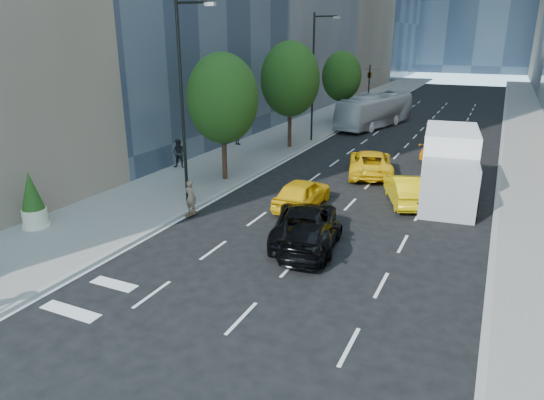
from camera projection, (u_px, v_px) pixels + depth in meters
The scene contains 21 objects.
ground at pixel (268, 261), 19.09m from camera, with size 160.00×160.00×0.00m, color black.
sidewalk_left at pixel (316, 124), 48.40m from camera, with size 6.00×120.00×0.15m, color slate.
sidewalk_right at pixel (528, 140), 40.76m from camera, with size 4.00×120.00×0.15m, color slate.
lamp_near at pixel (184, 93), 23.19m from camera, with size 2.13×0.22×10.00m.
lamp_far at pixel (315, 70), 38.62m from camera, with size 2.13×0.22×10.00m.
tree_near at pixel (223, 99), 28.10m from camera, with size 4.20×4.20×7.46m.
tree_mid at pixel (290, 79), 36.56m from camera, with size 4.50×4.50×7.99m.
tree_far at pixel (342, 76), 47.93m from camera, with size 3.90×3.90×6.92m.
traffic_signal at pixel (370, 75), 54.59m from camera, with size 2.48×0.53×5.20m.
skateboarder at pixel (191, 200), 23.63m from camera, with size 0.62×0.41×1.71m, color brown.
black_sedan_lincoln at pixel (305, 223), 20.93m from camera, with size 2.55×5.53×1.54m, color black.
black_sedan_mercedes at pixel (312, 236), 19.80m from camera, with size 1.91×4.70×1.36m, color black.
taxi_a at pixel (302, 193), 24.87m from camera, with size 1.81×4.50×1.53m, color #EFB40C.
taxi_b at pixel (406, 189), 25.51m from camera, with size 1.63×4.67×1.54m, color gold.
taxi_c at pixel (371, 163), 30.71m from camera, with size 2.63×5.69×1.58m, color yellow.
taxi_d at pixel (444, 149), 34.74m from camera, with size 2.04×5.02×1.46m, color #FF970D.
city_bus at pixel (375, 111), 46.89m from camera, with size 2.62×11.21×3.12m, color silver.
box_truck at pixel (449, 165), 26.04m from camera, with size 3.57×7.85×3.63m.
pedestrian_a at pixel (179, 154), 31.76m from camera, with size 0.93×0.72×1.91m, color black.
pedestrian_b at pixel (238, 135), 38.57m from camera, with size 0.93×0.39×1.58m, color black.
planter_shrub at pixel (32, 201), 21.75m from camera, with size 1.08×1.08×2.60m.
Camera 1 is at (7.49, -15.58, 8.44)m, focal length 32.00 mm.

